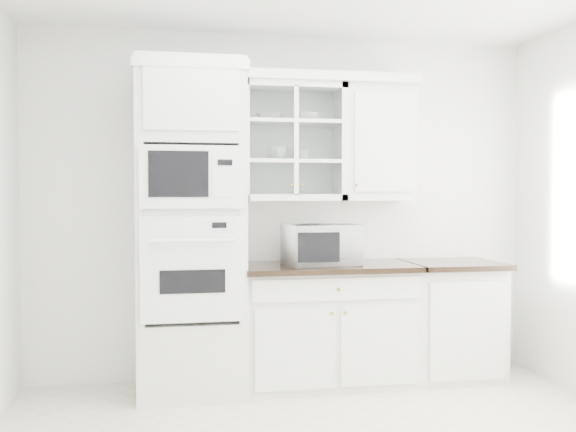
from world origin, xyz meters
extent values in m
cube|color=white|center=(0.00, 1.74, 1.35)|extent=(4.00, 0.02, 2.70)
cube|color=silver|center=(-0.75, 1.43, 1.20)|extent=(0.76, 0.65, 2.40)
cube|color=white|center=(-0.75, 1.09, 0.94)|extent=(0.70, 0.03, 0.72)
cube|color=black|center=(-0.75, 1.07, 0.86)|extent=(0.44, 0.01, 0.16)
cube|color=white|center=(-0.75, 1.09, 1.56)|extent=(0.70, 0.03, 0.43)
cube|color=black|center=(-0.84, 1.07, 1.58)|extent=(0.40, 0.01, 0.31)
cube|color=silver|center=(0.28, 1.45, 0.44)|extent=(1.30, 0.60, 0.88)
cube|color=black|center=(0.28, 1.42, 0.90)|extent=(1.32, 0.67, 0.04)
cube|color=silver|center=(1.28, 1.45, 0.44)|extent=(0.70, 0.60, 0.88)
cube|color=black|center=(1.28, 1.42, 0.90)|extent=(0.72, 0.67, 0.04)
cube|color=silver|center=(0.03, 1.58, 1.85)|extent=(0.80, 0.33, 0.90)
cube|color=silver|center=(0.03, 1.58, 1.70)|extent=(0.74, 0.29, 0.02)
cube|color=silver|center=(0.03, 1.58, 2.00)|extent=(0.74, 0.29, 0.02)
cube|color=silver|center=(0.71, 1.58, 1.85)|extent=(0.55, 0.33, 0.90)
cube|color=white|center=(-0.07, 1.56, 2.33)|extent=(2.14, 0.38, 0.07)
imported|color=white|center=(0.21, 1.40, 1.07)|extent=(0.59, 0.51, 0.31)
imported|color=white|center=(-0.14, 1.58, 2.04)|extent=(0.25, 0.25, 0.05)
imported|color=white|center=(0.14, 1.57, 2.04)|extent=(0.21, 0.21, 0.06)
imported|color=white|center=(-0.07, 1.59, 1.76)|extent=(0.16, 0.16, 0.10)
imported|color=white|center=(0.12, 1.60, 1.75)|extent=(0.11, 0.11, 0.09)
camera|label=1|loc=(-0.89, -3.28, 1.45)|focal=40.00mm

